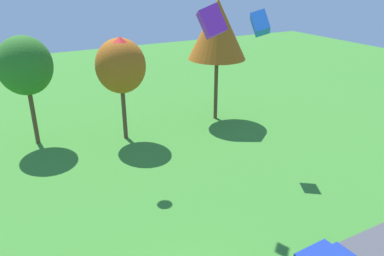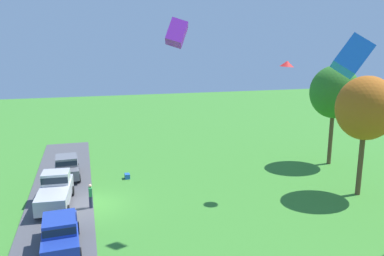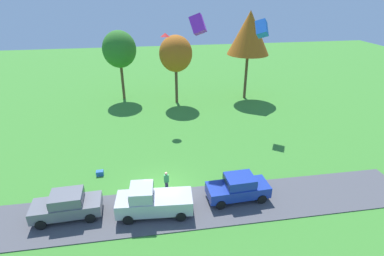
{
  "view_description": "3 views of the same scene",
  "coord_description": "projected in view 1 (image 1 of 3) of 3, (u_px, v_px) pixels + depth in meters",
  "views": [
    {
      "loc": [
        -5.8,
        -10.4,
        13.48
      ],
      "look_at": [
        2.83,
        5.62,
        5.83
      ],
      "focal_mm": 35.0,
      "sensor_mm": 36.0,
      "label": 1
    },
    {
      "loc": [
        24.57,
        -0.15,
        10.52
      ],
      "look_at": [
        2.57,
        6.26,
        5.56
      ],
      "focal_mm": 35.0,
      "sensor_mm": 36.0,
      "label": 2
    },
    {
      "loc": [
        -0.64,
        -18.4,
        13.96
      ],
      "look_at": [
        2.94,
        3.93,
        3.18
      ],
      "focal_mm": 28.0,
      "sensor_mm": 36.0,
      "label": 3
    }
  ],
  "objects": [
    {
      "name": "tree_left_of_center",
      "position": [
        121.0,
        66.0,
        30.32
      ],
      "size": [
        4.09,
        4.09,
        8.63
      ],
      "color": "brown",
      "rests_on": "ground"
    },
    {
      "name": "tree_lone_near",
      "position": [
        25.0,
        66.0,
        29.27
      ],
      "size": [
        4.26,
        4.26,
        8.99
      ],
      "color": "brown",
      "rests_on": "ground"
    },
    {
      "name": "kite_box_trailing_tail",
      "position": [
        260.0,
        23.0,
        25.9
      ],
      "size": [
        1.47,
        2.0,
        1.99
      ],
      "primitive_type": "cube",
      "rotation": [
        0.58,
        0.3,
        2.65
      ],
      "color": "blue"
    },
    {
      "name": "tree_right_of_center",
      "position": [
        217.0,
        30.0,
        33.82
      ],
      "size": [
        5.35,
        5.35,
        11.29
      ],
      "color": "brown",
      "rests_on": "ground"
    },
    {
      "name": "kite_delta_low_drifter",
      "position": [
        120.0,
        39.0,
        24.03
      ],
      "size": [
        1.08,
        1.1,
        0.47
      ],
      "primitive_type": "cone",
      "rotation": [
        -0.07,
        0.0,
        6.16
      ],
      "color": "red"
    },
    {
      "name": "kite_box_over_trees",
      "position": [
        212.0,
        22.0,
        17.5
      ],
      "size": [
        1.49,
        1.55,
        1.76
      ],
      "primitive_type": "cube",
      "rotation": [
        -0.39,
        0.3,
        1.21
      ],
      "color": "purple"
    }
  ]
}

